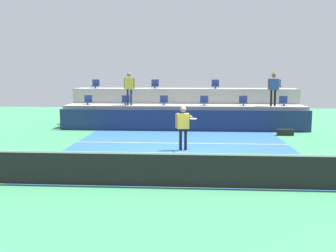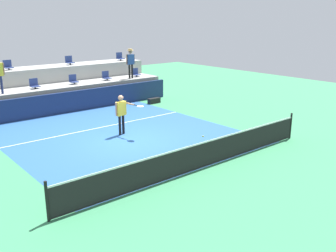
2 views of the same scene
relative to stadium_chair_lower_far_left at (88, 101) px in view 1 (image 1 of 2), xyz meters
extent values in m
plane|color=#388456|center=(5.34, -7.23, -1.46)|extent=(40.00, 40.00, 0.00)
cube|color=#285693|center=(5.34, -6.23, -1.46)|extent=(9.00, 10.00, 0.01)
cube|color=white|center=(5.34, -4.83, -1.46)|extent=(9.00, 0.06, 0.00)
cube|color=black|center=(5.34, -11.23, -1.01)|extent=(10.40, 0.01, 0.87)
cube|color=white|center=(5.34, -11.23, -0.57)|extent=(10.40, 0.02, 0.05)
cube|color=navy|center=(5.34, -1.23, -0.91)|extent=(13.00, 0.16, 1.10)
cube|color=#9E9E99|center=(5.34, 0.07, -0.84)|extent=(13.00, 1.80, 1.25)
cube|color=#9E9E99|center=(5.34, 1.87, -0.41)|extent=(13.00, 1.80, 2.10)
cylinder|color=#2D2D33|center=(0.00, -0.08, -0.16)|extent=(0.08, 0.08, 0.10)
cube|color=navy|center=(0.00, -0.08, -0.09)|extent=(0.44, 0.40, 0.04)
cube|color=navy|center=(0.00, 0.10, 0.12)|extent=(0.44, 0.04, 0.38)
cylinder|color=#2D2D33|center=(2.12, -0.08, -0.16)|extent=(0.08, 0.08, 0.10)
cube|color=navy|center=(2.12, -0.08, -0.09)|extent=(0.44, 0.40, 0.04)
cube|color=navy|center=(2.12, 0.10, 0.12)|extent=(0.44, 0.04, 0.38)
cylinder|color=#2D2D33|center=(4.24, -0.08, -0.16)|extent=(0.08, 0.08, 0.10)
cube|color=navy|center=(4.24, -0.08, -0.09)|extent=(0.44, 0.40, 0.04)
cube|color=navy|center=(4.24, 0.10, 0.12)|extent=(0.44, 0.04, 0.38)
cylinder|color=#2D2D33|center=(6.45, -0.08, -0.16)|extent=(0.08, 0.08, 0.10)
cube|color=navy|center=(6.45, -0.08, -0.09)|extent=(0.44, 0.40, 0.04)
cube|color=navy|center=(6.45, 0.10, 0.12)|extent=(0.44, 0.04, 0.38)
cylinder|color=#2D2D33|center=(8.56, -0.08, -0.16)|extent=(0.08, 0.08, 0.10)
cube|color=navy|center=(8.56, -0.08, -0.09)|extent=(0.44, 0.40, 0.04)
cube|color=navy|center=(8.56, 0.10, 0.12)|extent=(0.44, 0.04, 0.38)
cylinder|color=#2D2D33|center=(10.71, -0.08, -0.16)|extent=(0.08, 0.08, 0.10)
cube|color=navy|center=(10.71, -0.08, -0.09)|extent=(0.44, 0.40, 0.04)
cube|color=navy|center=(10.71, 0.10, 0.12)|extent=(0.44, 0.04, 0.38)
cylinder|color=#2D2D33|center=(-0.02, 1.72, 0.69)|extent=(0.08, 0.08, 0.10)
cube|color=navy|center=(-0.02, 1.72, 0.76)|extent=(0.44, 0.40, 0.04)
cube|color=navy|center=(-0.02, 1.90, 0.97)|extent=(0.44, 0.04, 0.38)
cylinder|color=#2D2D33|center=(3.57, 1.72, 0.69)|extent=(0.08, 0.08, 0.10)
cube|color=navy|center=(3.57, 1.72, 0.76)|extent=(0.44, 0.40, 0.04)
cube|color=navy|center=(3.57, 1.90, 0.97)|extent=(0.44, 0.04, 0.38)
cylinder|color=#2D2D33|center=(7.14, 1.72, 0.69)|extent=(0.08, 0.08, 0.10)
cube|color=navy|center=(7.14, 1.72, 0.76)|extent=(0.44, 0.40, 0.04)
cube|color=navy|center=(7.14, 1.90, 0.97)|extent=(0.44, 0.04, 0.38)
cylinder|color=#2D2D33|center=(10.72, 1.72, 0.69)|extent=(0.08, 0.08, 0.10)
cube|color=navy|center=(10.72, 1.72, 0.76)|extent=(0.44, 0.40, 0.04)
cube|color=navy|center=(10.72, 1.90, 0.97)|extent=(0.44, 0.04, 0.38)
cylinder|color=black|center=(5.39, -6.32, -1.05)|extent=(0.12, 0.12, 0.84)
cylinder|color=black|center=(5.58, -6.30, -1.05)|extent=(0.12, 0.12, 0.84)
cube|color=yellow|center=(5.49, -6.31, -0.33)|extent=(0.47, 0.24, 0.59)
sphere|color=#A87A5B|center=(5.49, -6.31, 0.13)|extent=(0.26, 0.26, 0.23)
cylinder|color=#A87A5B|center=(5.23, -6.34, -0.31)|extent=(0.08, 0.08, 0.56)
cylinder|color=#A87A5B|center=(5.78, -6.54, -0.13)|extent=(0.14, 0.54, 0.07)
cylinder|color=black|center=(5.83, -6.90, -0.13)|extent=(0.07, 0.26, 0.04)
ellipsoid|color=silver|center=(5.87, -7.18, -0.13)|extent=(0.30, 0.35, 0.03)
cylinder|color=navy|center=(2.30, -0.37, 0.22)|extent=(0.13, 0.13, 0.87)
cylinder|color=navy|center=(2.50, -0.40, 0.22)|extent=(0.13, 0.13, 0.87)
cube|color=yellow|center=(2.40, -0.38, 0.97)|extent=(0.49, 0.25, 0.62)
sphere|color=#846047|center=(2.40, -0.38, 1.44)|extent=(0.27, 0.27, 0.24)
cylinder|color=#846047|center=(2.13, -0.34, 0.98)|extent=(0.08, 0.08, 0.58)
cylinder|color=#846047|center=(2.67, -0.43, 0.98)|extent=(0.08, 0.08, 0.58)
cylinder|color=black|center=(9.97, -0.38, 0.21)|extent=(0.11, 0.11, 0.84)
cylinder|color=black|center=(10.16, -0.39, 0.21)|extent=(0.11, 0.11, 0.84)
cube|color=#2D4C8C|center=(10.06, -0.38, 0.93)|extent=(0.46, 0.19, 0.60)
sphere|color=#846047|center=(10.06, -0.38, 1.39)|extent=(0.23, 0.23, 0.23)
cylinder|color=#846047|center=(9.80, -0.38, 0.95)|extent=(0.07, 0.07, 0.56)
cylinder|color=#846047|center=(10.33, -0.39, 0.95)|extent=(0.07, 0.07, 0.56)
cylinder|color=tan|center=(10.06, -0.38, 1.47)|extent=(0.42, 0.42, 0.01)
cylinder|color=tan|center=(10.06, -0.38, 1.51)|extent=(0.24, 0.24, 0.09)
sphere|color=#CCE033|center=(6.47, -10.22, -0.81)|extent=(0.07, 0.07, 0.07)
cube|color=black|center=(10.29, -2.37, -1.31)|extent=(0.76, 0.28, 0.30)
camera|label=1|loc=(5.89, -20.66, 1.42)|focal=40.40mm
camera|label=2|loc=(-2.92, -19.49, 3.37)|focal=40.45mm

